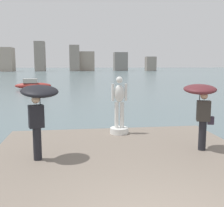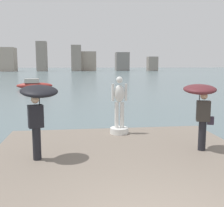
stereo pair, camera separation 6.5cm
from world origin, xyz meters
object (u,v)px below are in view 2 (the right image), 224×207
(statue_white_figure, at_px, (119,113))
(onlooker_left, at_px, (38,102))
(boat_far, at_px, (34,85))
(onlooker_right, at_px, (201,100))

(statue_white_figure, distance_m, onlooker_left, 3.60)
(statue_white_figure, relative_size, boat_far, 0.48)
(boat_far, bearing_deg, statue_white_figure, -74.37)
(boat_far, bearing_deg, onlooker_right, -71.48)
(onlooker_left, bearing_deg, statue_white_figure, 44.00)
(onlooker_left, relative_size, boat_far, 0.47)
(onlooker_right, bearing_deg, boat_far, 108.52)
(statue_white_figure, distance_m, onlooker_right, 3.12)
(onlooker_right, relative_size, boat_far, 0.46)
(onlooker_right, bearing_deg, statue_white_figure, 133.05)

